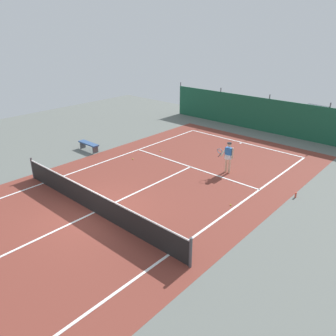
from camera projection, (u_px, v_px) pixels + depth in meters
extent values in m
plane|color=slate|center=(95.00, 212.00, 13.56)|extent=(36.00, 36.00, 0.00)
cube|color=brown|center=(95.00, 212.00, 13.56)|extent=(11.02, 26.60, 0.01)
cube|color=white|center=(242.00, 142.00, 21.70)|extent=(8.22, 0.10, 0.01)
cube|color=white|center=(43.00, 183.00, 16.07)|extent=(0.10, 23.80, 0.01)
cube|color=white|center=(169.00, 255.00, 11.04)|extent=(0.10, 23.80, 0.01)
cube|color=white|center=(191.00, 167.00, 17.94)|extent=(8.22, 0.10, 0.01)
cube|color=white|center=(95.00, 212.00, 13.56)|extent=(0.10, 12.80, 0.01)
cube|color=white|center=(241.00, 143.00, 21.60)|extent=(0.10, 0.30, 0.01)
cube|color=black|center=(94.00, 202.00, 13.37)|extent=(9.92, 0.03, 0.95)
cube|color=white|center=(92.00, 191.00, 13.17)|extent=(9.92, 0.04, 0.05)
cylinder|color=#47474C|center=(33.00, 168.00, 16.41)|extent=(0.10, 0.10, 1.10)
cylinder|color=#47474C|center=(191.00, 253.00, 10.28)|extent=(0.10, 0.10, 1.10)
cube|color=#195138|center=(267.00, 116.00, 23.48)|extent=(16.22, 0.06, 2.40)
cylinder|color=#595B60|center=(180.00, 98.00, 28.42)|extent=(0.08, 0.08, 2.70)
cylinder|color=#595B60|center=(220.00, 105.00, 25.94)|extent=(0.08, 0.08, 2.70)
cylinder|color=#595B60|center=(268.00, 113.00, 23.46)|extent=(0.08, 0.08, 2.70)
cylinder|color=#595B60|center=(327.00, 124.00, 20.98)|extent=(0.08, 0.08, 2.70)
cube|color=#234C1E|center=(270.00, 123.00, 24.15)|extent=(14.60, 0.70, 1.10)
cylinder|color=#D8AD8C|center=(229.00, 166.00, 17.06)|extent=(0.12, 0.12, 0.82)
cylinder|color=#D8AD8C|center=(226.00, 165.00, 17.19)|extent=(0.12, 0.12, 0.82)
cylinder|color=white|center=(228.00, 156.00, 16.93)|extent=(0.40, 0.40, 0.22)
cube|color=#2D6BB7|center=(229.00, 153.00, 16.85)|extent=(0.36, 0.20, 0.56)
sphere|color=#D8AD8C|center=(229.00, 145.00, 16.68)|extent=(0.22, 0.22, 0.22)
cylinder|color=black|center=(229.00, 143.00, 16.65)|extent=(0.23, 0.23, 0.04)
cylinder|color=#D8AD8C|center=(233.00, 153.00, 16.70)|extent=(0.09, 0.09, 0.58)
cylinder|color=#D8AD8C|center=(224.00, 152.00, 16.90)|extent=(0.09, 0.53, 0.41)
cylinder|color=black|center=(219.00, 155.00, 16.76)|extent=(0.03, 0.27, 0.13)
torus|color=teal|center=(220.00, 151.00, 16.68)|extent=(0.31, 0.13, 0.29)
sphere|color=#CCDB33|center=(133.00, 159.00, 18.95)|extent=(0.07, 0.07, 0.07)
sphere|color=#CCDB33|center=(160.00, 151.00, 20.15)|extent=(0.07, 0.07, 0.07)
sphere|color=#CCDB33|center=(231.00, 205.00, 14.06)|extent=(0.07, 0.07, 0.07)
cube|color=silver|center=(311.00, 120.00, 24.26)|extent=(2.23, 4.36, 0.80)
cube|color=#2D333D|center=(312.00, 111.00, 23.99)|extent=(1.72, 2.04, 0.56)
cylinder|color=black|center=(314.00, 131.00, 23.00)|extent=(0.29, 0.66, 0.64)
cylinder|color=black|center=(290.00, 126.00, 24.22)|extent=(0.29, 0.66, 0.64)
cylinder|color=black|center=(330.00, 124.00, 24.61)|extent=(0.29, 0.66, 0.64)
cylinder|color=black|center=(307.00, 120.00, 25.83)|extent=(0.29, 0.66, 0.64)
cube|color=#335184|center=(89.00, 143.00, 20.17)|extent=(1.60, 0.40, 0.08)
cube|color=#4C4C51|center=(83.00, 145.00, 20.66)|extent=(0.08, 0.36, 0.45)
cube|color=#4C4C51|center=(95.00, 149.00, 19.87)|extent=(0.08, 0.36, 0.45)
cylinder|color=#D84C38|center=(296.00, 195.00, 14.71)|extent=(0.08, 0.08, 0.24)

